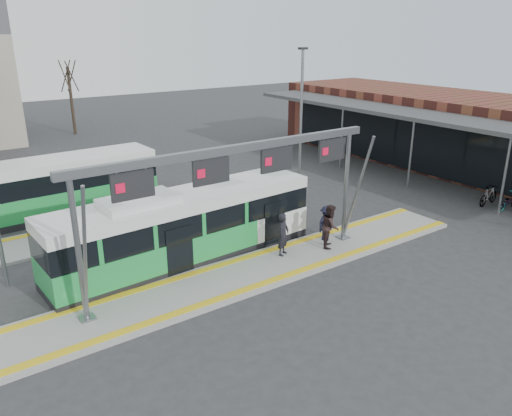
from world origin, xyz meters
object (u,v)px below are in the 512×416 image
(passenger_a, at_px, (283,234))
(hero_bus, at_px, (184,228))
(gantry, at_px, (238,172))
(passenger_c, at_px, (326,223))
(passenger_b, at_px, (330,226))

(passenger_a, bearing_deg, hero_bus, 118.31)
(gantry, xyz_separation_m, passenger_a, (2.42, 0.25, -3.21))
(hero_bus, xyz_separation_m, passenger_a, (3.56, -2.25, -0.39))
(gantry, relative_size, passenger_c, 7.83)
(hero_bus, relative_size, passenger_b, 6.06)
(gantry, relative_size, passenger_b, 6.63)
(hero_bus, bearing_deg, passenger_c, -22.10)
(passenger_b, bearing_deg, passenger_c, 16.63)
(hero_bus, height_order, passenger_b, hero_bus)
(passenger_a, bearing_deg, passenger_b, -42.82)
(gantry, height_order, passenger_b, gantry)
(gantry, distance_m, passenger_c, 6.04)
(gantry, bearing_deg, passenger_b, -3.59)
(hero_bus, bearing_deg, passenger_a, -35.40)
(hero_bus, distance_m, passenger_c, 6.54)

